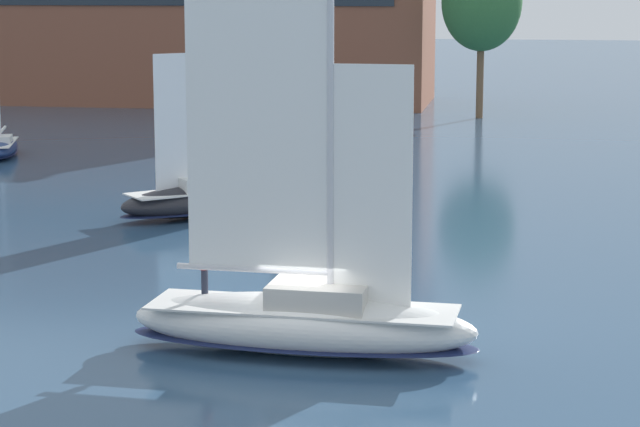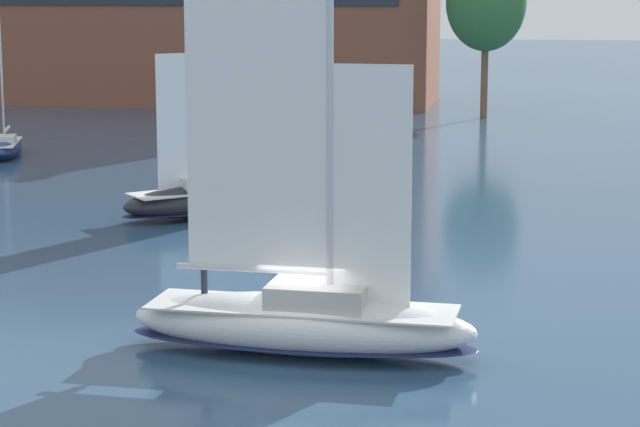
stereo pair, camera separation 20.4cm
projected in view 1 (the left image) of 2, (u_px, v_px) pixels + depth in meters
name	position (u px, v px, depth m)	size (l,w,h in m)	color
ground_plane	(303.00, 353.00, 35.26)	(400.00, 400.00, 0.00)	#2D4C6B
tree_shore_center	(482.00, 2.00, 94.75)	(6.13, 6.13, 12.63)	brown
sailboat_main	(303.00, 316.00, 35.06)	(10.12, 3.28, 13.73)	white
sailboat_moored_near_marina	(2.00, 147.00, 74.95)	(3.48, 6.41, 8.51)	navy
sailboat_moored_mid_channel	(212.00, 194.00, 55.85)	(8.32, 7.82, 12.28)	#232328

